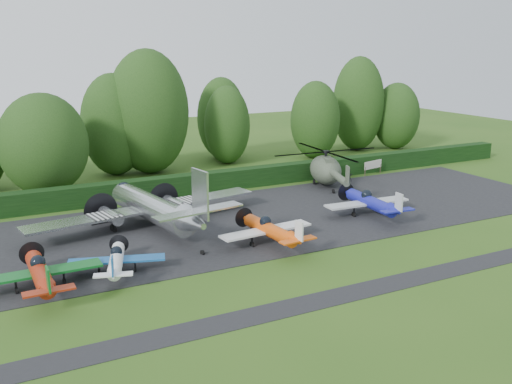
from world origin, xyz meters
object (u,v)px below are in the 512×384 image
transport_plane (153,208)px  light_plane_white (116,260)px  sign_board (373,165)px  light_plane_orange (270,230)px  helicopter (326,167)px  light_plane_red (40,273)px  light_plane_blue (370,202)px

transport_plane → light_plane_white: transport_plane is taller
transport_plane → sign_board: bearing=25.5°
light_plane_orange → helicopter: helicopter is taller
light_plane_red → helicopter: (30.42, 14.33, 0.85)m
light_plane_red → sign_board: light_plane_red is taller
light_plane_white → sign_board: size_ratio=2.24×
transport_plane → sign_board: 29.74m
light_plane_white → light_plane_blue: light_plane_blue is taller
light_plane_white → light_plane_blue: bearing=-9.6°
light_plane_red → light_plane_blue: light_plane_blue is taller
light_plane_orange → light_plane_blue: 11.69m
light_plane_red → light_plane_orange: size_ratio=1.01×
light_plane_red → light_plane_blue: (27.84, 3.47, 0.06)m
sign_board → helicopter: bearing=-152.2°
helicopter → sign_board: size_ratio=4.73×
light_plane_red → light_plane_white: bearing=7.1°
helicopter → sign_board: helicopter is taller
light_plane_white → helicopter: (25.66, 13.82, 1.05)m
light_plane_orange → transport_plane: bearing=136.3°
light_plane_blue → sign_board: (10.56, 13.00, -0.15)m
light_plane_orange → light_plane_blue: light_plane_blue is taller
transport_plane → light_plane_red: transport_plane is taller
transport_plane → light_plane_blue: 18.79m
transport_plane → light_plane_white: 9.48m
light_plane_white → transport_plane: bearing=41.2°
light_plane_orange → sign_board: (21.98, 15.54, -0.08)m
transport_plane → light_plane_red: 12.97m
transport_plane → light_plane_blue: (18.09, -5.06, -0.53)m
transport_plane → helicopter: bearing=25.7°
light_plane_blue → sign_board: 16.75m
transport_plane → helicopter: 21.47m
light_plane_white → light_plane_orange: size_ratio=0.84×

